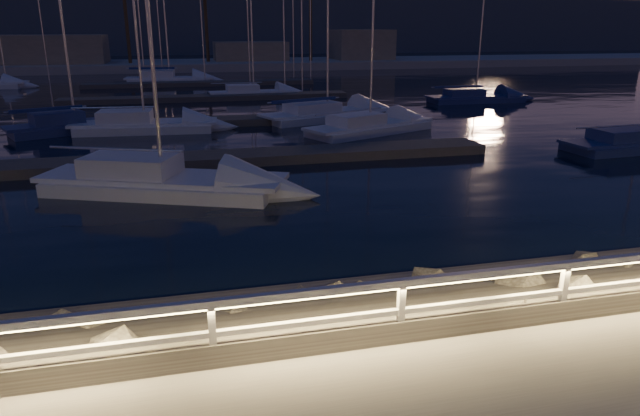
# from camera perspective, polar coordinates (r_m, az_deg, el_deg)

# --- Properties ---
(ground) EXTENTS (400.00, 400.00, 0.00)m
(ground) POSITION_cam_1_polar(r_m,az_deg,el_deg) (9.38, 2.10, -13.64)
(ground) COLOR #A29C92
(ground) RESTS_ON ground
(harbor_water) EXTENTS (400.00, 440.00, 0.60)m
(harbor_water) POSITION_cam_1_polar(r_m,az_deg,el_deg) (39.42, -10.51, 8.85)
(harbor_water) COLOR black
(harbor_water) RESTS_ON ground
(guard_rail) EXTENTS (44.11, 0.12, 1.06)m
(guard_rail) POSITION_cam_1_polar(r_m,az_deg,el_deg) (8.99, 1.73, -9.48)
(guard_rail) COLOR white
(guard_rail) RESTS_ON ground
(riprap) EXTENTS (39.52, 3.18, 1.44)m
(riprap) POSITION_cam_1_polar(r_m,az_deg,el_deg) (10.18, -16.82, -12.66)
(riprap) COLOR slate
(riprap) RESTS_ON ground
(floating_docks) EXTENTS (22.00, 36.00, 0.40)m
(floating_docks) POSITION_cam_1_polar(r_m,az_deg,el_deg) (40.61, -10.67, 9.90)
(floating_docks) COLOR #5E564E
(floating_docks) RESTS_ON ground
(far_shore) EXTENTS (160.00, 14.00, 5.20)m
(far_shore) POSITION_cam_1_polar(r_m,az_deg,el_deg) (81.91, -12.67, 14.04)
(far_shore) COLOR #A29C92
(far_shore) RESTS_ON ground
(distant_hills) EXTENTS (230.00, 37.50, 18.00)m
(distant_hills) POSITION_cam_1_polar(r_m,az_deg,el_deg) (142.78, -22.76, 16.31)
(distant_hills) COLOR #333E4F
(distant_hills) RESTS_ON ground
(sailboat_a) EXTENTS (7.17, 4.62, 11.99)m
(sailboat_a) POSITION_cam_1_polar(r_m,az_deg,el_deg) (33.96, -23.57, 7.67)
(sailboat_a) COLOR navy
(sailboat_a) RESTS_ON ground
(sailboat_b) EXTENTS (8.65, 5.44, 14.35)m
(sailboat_b) POSITION_cam_1_polar(r_m,az_deg,el_deg) (20.44, -16.07, 2.78)
(sailboat_b) COLOR silver
(sailboat_b) RESTS_ON ground
(sailboat_d) EXTENTS (7.68, 2.76, 12.75)m
(sailboat_d) POSITION_cam_1_polar(r_m,az_deg,el_deg) (30.44, 28.97, 5.85)
(sailboat_d) COLOR navy
(sailboat_d) RESTS_ON ground
(sailboat_f) EXTENTS (7.85, 2.94, 13.10)m
(sailboat_f) POSITION_cam_1_polar(r_m,az_deg,el_deg) (32.78, -17.48, 8.02)
(sailboat_f) COLOR silver
(sailboat_f) RESTS_ON ground
(sailboat_g) EXTENTS (7.92, 5.14, 13.14)m
(sailboat_g) POSITION_cam_1_polar(r_m,az_deg,el_deg) (31.02, 4.74, 8.22)
(sailboat_g) COLOR silver
(sailboat_g) RESTS_ON ground
(sailboat_h) EXTENTS (8.83, 5.01, 14.43)m
(sailboat_h) POSITION_cam_1_polar(r_m,az_deg,el_deg) (35.46, 0.42, 9.47)
(sailboat_h) COLOR silver
(sailboat_h) RESTS_ON ground
(sailboat_k) EXTENTS (7.18, 2.44, 12.03)m
(sailboat_k) POSITION_cam_1_polar(r_m,az_deg,el_deg) (47.55, -6.87, 11.41)
(sailboat_k) COLOR silver
(sailboat_k) RESTS_ON ground
(sailboat_l) EXTENTS (7.68, 2.53, 12.85)m
(sailboat_l) POSITION_cam_1_polar(r_m,az_deg,el_deg) (45.62, 15.08, 10.68)
(sailboat_l) COLOR navy
(sailboat_l) RESTS_ON ground
(sailboat_n) EXTENTS (8.87, 3.45, 14.74)m
(sailboat_n) POSITION_cam_1_polar(r_m,az_deg,el_deg) (61.18, -15.02, 12.39)
(sailboat_n) COLOR silver
(sailboat_n) RESTS_ON ground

